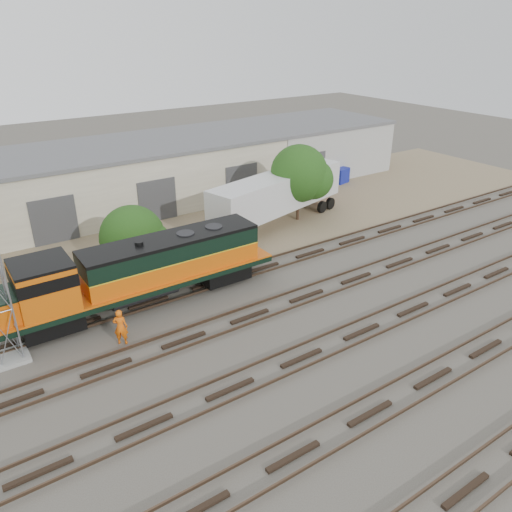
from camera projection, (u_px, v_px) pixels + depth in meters
ground at (265, 330)px, 26.16m from camera, size 140.00×140.00×0.00m
dirt_strip at (151, 237)px, 37.40m from camera, size 80.00×16.00×0.02m
tracks at (301, 358)px, 23.88m from camera, size 80.00×20.40×0.28m
warehouse at (111, 178)px, 42.27m from camera, size 58.40×10.40×5.30m
locomotive at (137, 271)px, 27.46m from camera, size 15.83×2.78×3.81m
worker at (121, 327)px, 24.70m from camera, size 0.85×0.78×1.94m
semi_trailer at (281, 193)px, 39.00m from camera, size 13.39×5.78×4.04m
dumpster_blue at (339, 175)px, 49.92m from camera, size 1.90×1.83×1.50m
dumpster_red at (314, 189)px, 46.03m from camera, size 1.59×1.50×1.40m
tree_mid at (137, 239)px, 32.67m from camera, size 4.48×4.26×4.26m
tree_east at (303, 175)px, 39.20m from camera, size 4.77×4.54×6.13m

